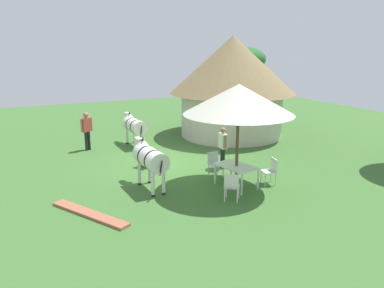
# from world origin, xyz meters

# --- Properties ---
(ground_plane) EXTENTS (36.00, 36.00, 0.00)m
(ground_plane) POSITION_xyz_m (0.00, 0.00, 0.00)
(ground_plane) COLOR #3C692E
(thatched_hut) EXTENTS (6.36, 6.36, 5.07)m
(thatched_hut) POSITION_xyz_m (-2.94, 4.60, 2.78)
(thatched_hut) COLOR beige
(thatched_hut) RESTS_ON ground_plane
(shade_umbrella) EXTENTS (3.54, 3.54, 3.42)m
(shade_umbrella) POSITION_xyz_m (3.49, 0.80, 2.94)
(shade_umbrella) COLOR brown
(shade_umbrella) RESTS_ON ground_plane
(patio_dining_table) EXTENTS (1.53, 1.13, 0.74)m
(patio_dining_table) POSITION_xyz_m (3.49, 0.80, 0.66)
(patio_dining_table) COLOR silver
(patio_dining_table) RESTS_ON ground_plane
(patio_chair_near_lawn) EXTENTS (0.47, 0.49, 0.90)m
(patio_chair_near_lawn) POSITION_xyz_m (2.27, 0.66, 0.52)
(patio_chair_near_lawn) COLOR silver
(patio_chair_near_lawn) RESTS_ON ground_plane
(patio_chair_east_end) EXTENTS (0.60, 0.61, 0.90)m
(patio_chair_east_end) POSITION_xyz_m (4.44, 0.03, 0.52)
(patio_chair_east_end) COLOR white
(patio_chair_east_end) RESTS_ON ground_plane
(patio_chair_near_hut) EXTENTS (0.53, 0.51, 0.90)m
(patio_chair_near_hut) POSITION_xyz_m (3.79, 2.00, 0.52)
(patio_chair_near_hut) COLOR silver
(patio_chair_near_hut) RESTS_ON ground_plane
(guest_beside_umbrella) EXTENTS (0.57, 0.25, 1.60)m
(guest_beside_umbrella) POSITION_xyz_m (1.60, 1.40, 0.96)
(guest_beside_umbrella) COLOR #222326
(guest_beside_umbrella) RESTS_ON ground_plane
(standing_watcher) EXTENTS (0.41, 0.55, 1.73)m
(standing_watcher) POSITION_xyz_m (-3.28, -2.74, 1.04)
(standing_watcher) COLOR black
(standing_watcher) RESTS_ON ground_plane
(striped_lounge_chair) EXTENTS (0.83, 0.96, 0.62)m
(striped_lounge_chair) POSITION_xyz_m (0.07, -0.96, 0.25)
(striped_lounge_chair) COLOR #2877BA
(striped_lounge_chair) RESTS_ON ground_plane
(zebra_nearest_camera) EXTENTS (2.23, 0.74, 1.59)m
(zebra_nearest_camera) POSITION_xyz_m (2.40, -1.81, 1.05)
(zebra_nearest_camera) COLOR silver
(zebra_nearest_camera) RESTS_ON ground_plane
(zebra_by_umbrella) EXTENTS (2.30, 0.71, 1.50)m
(zebra_by_umbrella) POSITION_xyz_m (-3.04, -0.61, 0.97)
(zebra_by_umbrella) COLOR silver
(zebra_by_umbrella) RESTS_ON ground_plane
(acacia_tree_right_background) EXTENTS (2.46, 2.46, 4.47)m
(acacia_tree_right_background) POSITION_xyz_m (-6.79, 8.02, 3.70)
(acacia_tree_right_background) COLOR #522F22
(acacia_tree_right_background) RESTS_ON ground_plane
(brick_patio_kerb) EXTENTS (2.61, 1.69, 0.08)m
(brick_patio_kerb) POSITION_xyz_m (3.52, -4.03, 0.04)
(brick_patio_kerb) COLOR #A35C43
(brick_patio_kerb) RESTS_ON ground_plane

